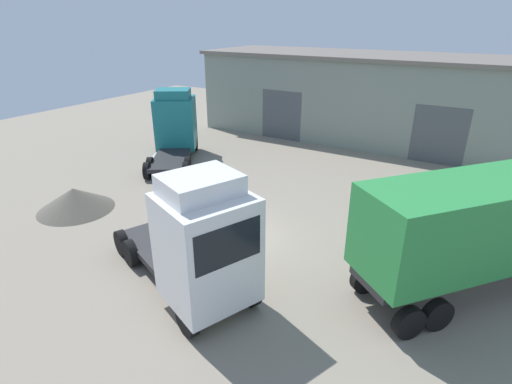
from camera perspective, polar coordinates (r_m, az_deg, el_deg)
ground_plane at (r=16.91m, az=-2.18°, el=-6.38°), size 60.00×60.00×0.00m
warehouse_building at (r=31.49m, az=16.03°, el=12.88°), size 25.30×7.98×6.11m
tractor_unit_white at (r=12.41m, az=-8.00°, el=-7.42°), size 6.92×4.75×4.45m
container_trailer_green at (r=14.93m, az=31.61°, el=-3.36°), size 8.21×9.15×4.03m
tractor_unit_teal at (r=26.77m, az=-11.53°, el=9.28°), size 5.57×6.67×4.32m
gravel_pile at (r=20.84m, az=-24.49°, el=-0.92°), size 3.54×3.54×1.09m
oil_drum at (r=21.58m, az=-11.70°, el=1.31°), size 0.58×0.58×0.88m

